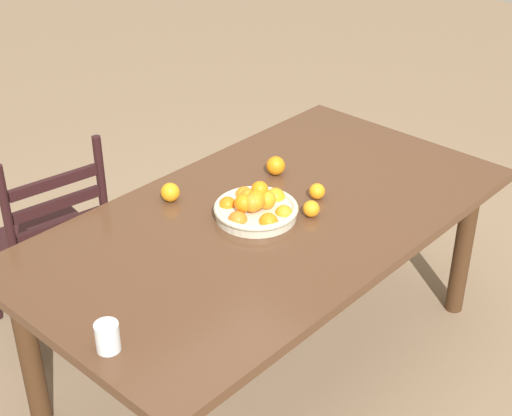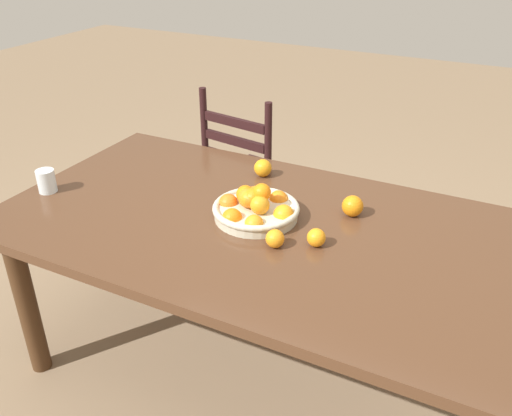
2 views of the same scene
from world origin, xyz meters
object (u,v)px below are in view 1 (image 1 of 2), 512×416
at_px(dining_table, 269,234).
at_px(drinking_glass, 107,337).
at_px(orange_loose_3, 317,191).
at_px(orange_loose_1, 276,166).
at_px(orange_loose_0, 170,192).
at_px(chair_near_window, 50,245).
at_px(fruit_bowl, 256,208).
at_px(orange_loose_2, 311,209).

xyz_separation_m(dining_table, drinking_glass, (-0.90, -0.16, 0.13)).
relative_size(dining_table, orange_loose_3, 30.77).
relative_size(dining_table, orange_loose_1, 24.75).
bearing_deg(orange_loose_0, orange_loose_1, -19.45).
xyz_separation_m(orange_loose_0, orange_loose_3, (0.41, -0.42, -0.01)).
distance_m(chair_near_window, orange_loose_0, 0.64).
bearing_deg(orange_loose_3, orange_loose_1, 80.20).
relative_size(fruit_bowl, drinking_glass, 3.45).
relative_size(orange_loose_1, orange_loose_2, 1.24).
bearing_deg(drinking_glass, orange_loose_0, 36.20).
height_order(orange_loose_1, orange_loose_2, orange_loose_1).
bearing_deg(orange_loose_3, chair_near_window, 128.05).
relative_size(chair_near_window, orange_loose_3, 14.90).
bearing_deg(dining_table, orange_loose_0, 116.44).
relative_size(orange_loose_3, drinking_glass, 0.68).
distance_m(orange_loose_1, drinking_glass, 1.22).
relative_size(orange_loose_2, drinking_glass, 0.69).
height_order(chair_near_window, orange_loose_0, chair_near_window).
bearing_deg(orange_loose_1, chair_near_window, 139.51).
xyz_separation_m(orange_loose_0, drinking_glass, (-0.72, -0.52, 0.01)).
relative_size(orange_loose_0, orange_loose_3, 1.18).
distance_m(orange_loose_2, orange_loose_3, 0.14).
bearing_deg(chair_near_window, fruit_bowl, 126.75).
distance_m(orange_loose_3, drinking_glass, 1.13).
relative_size(chair_near_window, orange_loose_0, 12.61).
xyz_separation_m(dining_table, fruit_bowl, (-0.05, 0.03, 0.13)).
height_order(dining_table, fruit_bowl, fruit_bowl).
height_order(orange_loose_0, orange_loose_3, orange_loose_0).
xyz_separation_m(dining_table, orange_loose_3, (0.23, -0.05, 0.12)).
bearing_deg(orange_loose_0, dining_table, -63.56).
bearing_deg(drinking_glass, dining_table, 10.29).
xyz_separation_m(dining_table, orange_loose_2, (0.10, -0.12, 0.12)).
xyz_separation_m(fruit_bowl, drinking_glass, (-0.85, -0.19, 0.00)).
distance_m(orange_loose_0, orange_loose_2, 0.56).
relative_size(dining_table, chair_near_window, 2.07).
bearing_deg(dining_table, chair_near_window, 119.38).
xyz_separation_m(chair_near_window, drinking_glass, (-0.43, -1.00, 0.33)).
xyz_separation_m(chair_near_window, orange_loose_0, (0.29, -0.47, 0.32)).
bearing_deg(orange_loose_1, fruit_bowl, -150.76).
xyz_separation_m(chair_near_window, orange_loose_1, (0.74, -0.63, 0.32)).
bearing_deg(orange_loose_3, orange_loose_0, 134.27).
bearing_deg(chair_near_window, orange_loose_3, 137.14).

